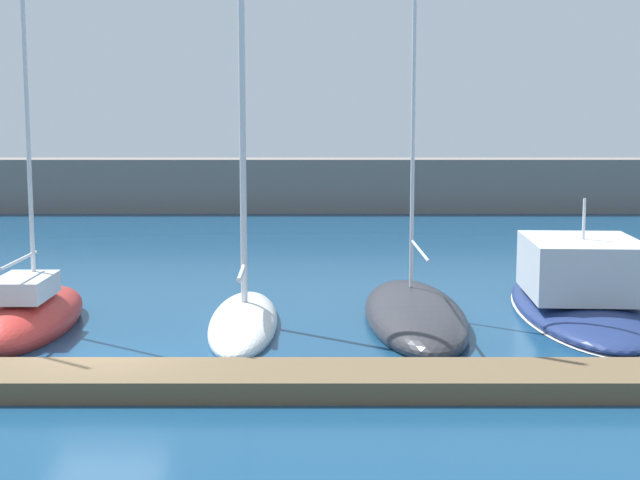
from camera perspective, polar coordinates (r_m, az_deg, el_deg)
The scene contains 8 objects.
ground_plane at distance 21.29m, azimuth -12.72°, elevation -7.45°, with size 120.00×120.00×0.00m, color navy.
dock_pier at distance 19.57m, azimuth -13.89°, elevation -8.19°, with size 38.90×1.93×0.43m, color brown.
breakwater_seawall at distance 52.50m, azimuth -5.01°, elevation 3.31°, with size 108.00×2.57×2.92m, color slate.
sailboat_red_fourth at distance 25.05m, azimuth -16.83°, elevation -4.37°, with size 2.00×6.30×11.10m.
sailboat_white_fifth at distance 24.45m, azimuth -4.50°, elevation -4.52°, with size 1.88×7.11×13.51m.
sailboat_charcoal_sixth at distance 25.13m, azimuth 5.84°, elevation -4.48°, with size 2.68×8.48×13.84m.
motorboat_navy_seventh at distance 26.97m, azimuth 15.48°, elevation -3.05°, with size 3.92×10.29×3.46m.
mooring_buoy_orange at distance 39.36m, azimuth 15.59°, elevation -0.57°, with size 0.59×0.59×0.59m, color orange.
Camera 1 is at (4.69, -20.02, 5.52)m, focal length 53.13 mm.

